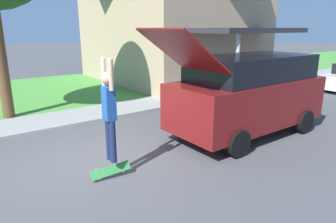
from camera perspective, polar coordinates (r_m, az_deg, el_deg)
The scene contains 7 objects.
ground_plane at distance 7.26m, azimuth -14.36°, elevation -9.09°, with size 120.00×120.00×0.00m, color #49494C.
lawn at distance 16.72m, azimuth -5.82°, elevation 5.43°, with size 10.00×80.00×0.08m.
sidewalk at distance 13.19m, azimuth 4.00°, elevation 2.78°, with size 1.80×80.00×0.10m.
house at distance 17.84m, azimuth 0.33°, elevation 20.25°, with size 11.80×8.04×8.34m.
suv_parked at distance 8.73m, azimuth 15.02°, elevation 3.47°, with size 2.14×5.39×2.98m.
skateboarder at distance 5.91m, azimuth -11.14°, elevation 0.40°, with size 0.41×0.24×2.06m.
skateboard at distance 6.34m, azimuth -10.92°, elevation -10.96°, with size 0.27×0.82×0.28m.
Camera 1 is at (6.19, -2.35, 2.97)m, focal length 32.00 mm.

